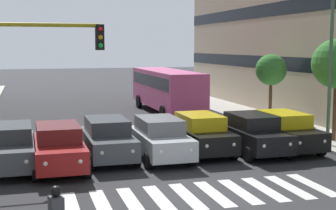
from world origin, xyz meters
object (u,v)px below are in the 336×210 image
object	(u,v)px
car_0	(285,131)
street_lamp_left	(320,51)
car_2	(201,134)
street_tree_2	(271,70)
car_6	(10,147)
car_3	(160,138)
traffic_light_gantry	(0,81)
car_4	(108,139)
bus_behind_traffic	(166,87)
car_5	(59,147)
car_1	(252,133)

from	to	relation	value
car_0	street_lamp_left	xyz separation A→B (m)	(-1.65, 0.07, 3.56)
car_2	street_tree_2	xyz separation A→B (m)	(-7.15, -7.12, 2.34)
car_2	car_6	xyz separation A→B (m)	(7.94, 0.71, 0.00)
car_0	car_3	size ratio (longest dim) A/B	1.00
car_2	street_lamp_left	size ratio (longest dim) A/B	0.64
car_6	street_tree_2	xyz separation A→B (m)	(-15.09, -7.83, 2.34)
car_0	street_lamp_left	distance (m)	3.92
car_3	street_tree_2	bearing A→B (deg)	-140.07
car_6	traffic_light_gantry	world-z (taller)	traffic_light_gantry
car_0	street_lamp_left	bearing A→B (deg)	177.69
car_3	car_4	bearing A→B (deg)	-12.18
car_2	car_3	size ratio (longest dim) A/B	1.00
car_4	car_6	bearing A→B (deg)	9.27
car_4	bus_behind_traffic	bearing A→B (deg)	-115.64
car_3	street_tree_2	distance (m)	12.16
car_2	bus_behind_traffic	size ratio (longest dim) A/B	0.42
car_3	traffic_light_gantry	bearing A→B (deg)	37.22
car_2	car_4	size ratio (longest dim) A/B	1.00
car_5	car_6	size ratio (longest dim) A/B	1.00
car_1	car_4	bearing A→B (deg)	-4.64
street_tree_2	car_5	bearing A→B (deg)	31.94
car_6	traffic_light_gantry	xyz separation A→B (m)	(0.05, 4.38, 2.81)
car_1	car_6	size ratio (longest dim) A/B	1.00
car_2	street_tree_2	bearing A→B (deg)	-135.12
car_2	bus_behind_traffic	xyz separation A→B (m)	(-2.17, -13.04, 0.97)
car_0	car_5	bearing A→B (deg)	4.30
car_3	car_1	bearing A→B (deg)	179.26
car_1	car_0	bearing A→B (deg)	-174.48
traffic_light_gantry	street_lamp_left	bearing A→B (deg)	-161.22
traffic_light_gantry	street_tree_2	size ratio (longest dim) A/B	1.36
car_1	street_tree_2	xyz separation A→B (m)	(-4.98, -7.72, 2.34)
car_1	car_4	size ratio (longest dim) A/B	1.00
traffic_light_gantry	street_lamp_left	size ratio (longest dim) A/B	0.79
car_4	street_lamp_left	distance (m)	10.28
bus_behind_traffic	street_lamp_left	xyz separation A→B (m)	(-3.33, 13.54, 2.59)
street_lamp_left	street_tree_2	size ratio (longest dim) A/B	1.71
car_1	car_2	size ratio (longest dim) A/B	1.00
car_4	traffic_light_gantry	bearing A→B (deg)	52.34
car_1	bus_behind_traffic	size ratio (longest dim) A/B	0.42
car_0	car_5	size ratio (longest dim) A/B	1.00
car_1	traffic_light_gantry	size ratio (longest dim) A/B	0.81
car_5	traffic_light_gantry	xyz separation A→B (m)	(1.81, 3.90, 2.81)
car_3	car_5	distance (m)	4.22
car_2	traffic_light_gantry	size ratio (longest dim) A/B	0.81
car_0	traffic_light_gantry	size ratio (longest dim) A/B	0.81
car_1	car_2	xyz separation A→B (m)	(2.17, -0.60, 0.00)
car_4	car_5	bearing A→B (deg)	28.30
car_5	car_4	bearing A→B (deg)	-151.70
bus_behind_traffic	car_3	bearing A→B (deg)	72.90
car_3	street_lamp_left	world-z (taller)	street_lamp_left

